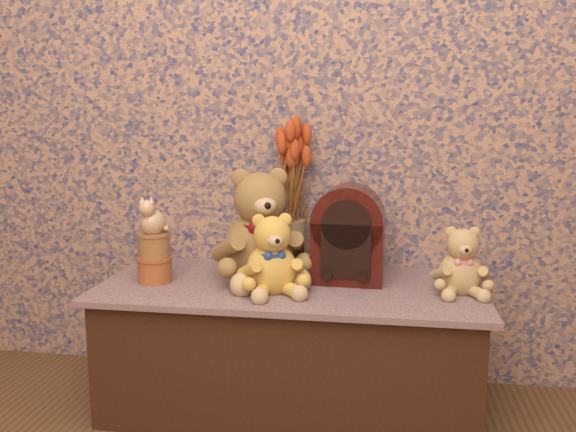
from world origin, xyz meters
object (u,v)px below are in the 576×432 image
object	(u,v)px
biscuit_tin_lower	(155,270)
teddy_medium	(272,250)
ceramic_vase	(291,244)
teddy_small	(461,257)
cathedral_radio	(348,233)
teddy_large	(259,220)
cat_figurine	(153,214)

from	to	relation	value
biscuit_tin_lower	teddy_medium	bearing A→B (deg)	-6.31
teddy_medium	ceramic_vase	world-z (taller)	teddy_medium
teddy_small	ceramic_vase	distance (m)	0.62
cathedral_radio	biscuit_tin_lower	size ratio (longest dim) A/B	2.86
ceramic_vase	biscuit_tin_lower	bearing A→B (deg)	-149.92
teddy_large	biscuit_tin_lower	xyz separation A→B (m)	(-0.34, -0.10, -0.16)
teddy_large	teddy_small	bearing A→B (deg)	-29.41
teddy_medium	teddy_small	size ratio (longest dim) A/B	1.18
teddy_medium	biscuit_tin_lower	bearing A→B (deg)	151.12
teddy_large	biscuit_tin_lower	bearing A→B (deg)	171.53
biscuit_tin_lower	cat_figurine	xyz separation A→B (m)	(0.00, 0.00, 0.19)
biscuit_tin_lower	cathedral_radio	bearing A→B (deg)	10.16
teddy_large	cathedral_radio	bearing A→B (deg)	-20.49
cathedral_radio	cat_figurine	world-z (taller)	cathedral_radio
ceramic_vase	cathedral_radio	bearing A→B (deg)	-31.24
cathedral_radio	teddy_medium	bearing A→B (deg)	-143.40
teddy_medium	teddy_small	world-z (taller)	teddy_medium
teddy_small	cathedral_radio	size ratio (longest dim) A/B	0.70
biscuit_tin_lower	cat_figurine	bearing A→B (deg)	0.00
cat_figurine	ceramic_vase	bearing A→B (deg)	41.57
teddy_large	cathedral_radio	size ratio (longest dim) A/B	1.25
ceramic_vase	cat_figurine	size ratio (longest dim) A/B	1.37
cat_figurine	teddy_small	bearing A→B (deg)	13.49
teddy_small	biscuit_tin_lower	bearing A→B (deg)	177.51
teddy_small	biscuit_tin_lower	world-z (taller)	teddy_small
teddy_large	ceramic_vase	xyz separation A→B (m)	(0.09, 0.15, -0.12)
teddy_medium	ceramic_vase	bearing A→B (deg)	64.26
teddy_medium	biscuit_tin_lower	xyz separation A→B (m)	(-0.41, 0.05, -0.10)
ceramic_vase	biscuit_tin_lower	distance (m)	0.50
teddy_medium	cathedral_radio	world-z (taller)	cathedral_radio
cat_figurine	cathedral_radio	bearing A→B (deg)	21.66
teddy_small	ceramic_vase	size ratio (longest dim) A/B	1.28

